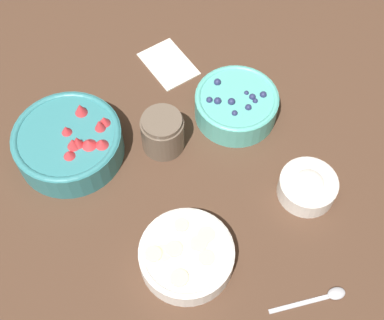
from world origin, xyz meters
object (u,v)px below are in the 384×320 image
object	(u,v)px
bowl_blueberries	(236,104)
jar_chocolate	(163,133)
bowl_strawberries	(69,142)
bowl_bananas	(186,255)
bowl_cream	(308,186)

from	to	relation	value
bowl_blueberries	jar_chocolate	distance (m)	0.17
bowl_strawberries	bowl_bananas	size ratio (longest dim) A/B	1.27
bowl_strawberries	bowl_cream	xyz separation A→B (m)	(-0.38, -0.28, -0.01)
bowl_strawberries	bowl_cream	bearing A→B (deg)	-143.38
bowl_blueberries	bowl_cream	bearing A→B (deg)	172.18
bowl_blueberries	jar_chocolate	xyz separation A→B (m)	(0.04, 0.16, 0.00)
bowl_bananas	bowl_cream	distance (m)	0.27
bowl_strawberries	bowl_bananas	bearing A→B (deg)	-176.94
bowl_bananas	jar_chocolate	distance (m)	0.26
bowl_bananas	jar_chocolate	world-z (taller)	jar_chocolate
jar_chocolate	bowl_cream	bearing A→B (deg)	-154.09
bowl_bananas	bowl_blueberries	bearing A→B (deg)	-59.32
bowl_strawberries	bowl_cream	world-z (taller)	bowl_strawberries
bowl_cream	bowl_blueberries	bearing A→B (deg)	-7.82
bowl_strawberries	bowl_cream	distance (m)	0.47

